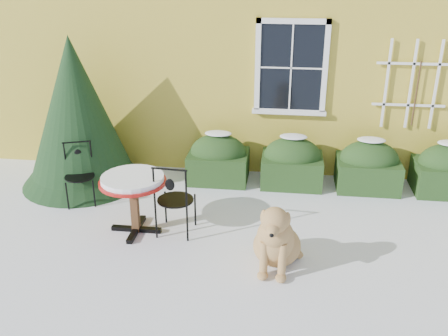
# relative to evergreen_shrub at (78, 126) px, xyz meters

# --- Properties ---
(ground) EXTENTS (80.00, 80.00, 0.00)m
(ground) POSITION_rel_evergreen_shrub_xyz_m (2.67, -2.18, -1.03)
(ground) COLOR white
(ground) RESTS_ON ground
(hedge_row) EXTENTS (4.95, 0.80, 0.91)m
(hedge_row) POSITION_rel_evergreen_shrub_xyz_m (4.32, 0.37, -0.63)
(hedge_row) COLOR #193213
(hedge_row) RESTS_ON ground
(evergreen_shrub) EXTENTS (2.12, 2.12, 2.57)m
(evergreen_shrub) POSITION_rel_evergreen_shrub_xyz_m (0.00, 0.00, 0.00)
(evergreen_shrub) COLOR black
(evergreen_shrub) RESTS_ON ground
(bistro_table) EXTENTS (0.95, 0.95, 0.88)m
(bistro_table) POSITION_rel_evergreen_shrub_xyz_m (1.43, -1.59, -0.30)
(bistro_table) COLOR black
(bistro_table) RESTS_ON ground
(patio_chair_near) EXTENTS (0.53, 0.53, 1.10)m
(patio_chair_near) POSITION_rel_evergreen_shrub_xyz_m (2.01, -1.57, -0.49)
(patio_chair_near) COLOR black
(patio_chair_near) RESTS_ON ground
(patio_chair_far) EXTENTS (0.56, 0.56, 0.99)m
(patio_chair_far) POSITION_rel_evergreen_shrub_xyz_m (0.27, -0.76, -0.54)
(patio_chair_far) COLOR black
(patio_chair_far) RESTS_ON ground
(dog) EXTENTS (0.70, 1.09, 0.99)m
(dog) POSITION_rel_evergreen_shrub_xyz_m (3.48, -2.25, -0.64)
(dog) COLOR tan
(dog) RESTS_ON ground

